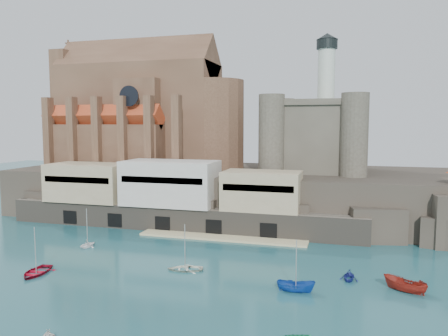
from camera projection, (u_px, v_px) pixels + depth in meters
name	position (u px, v px, depth m)	size (l,w,h in m)	color
ground	(172.00, 270.00, 60.16)	(300.00, 300.00, 0.00)	#194A53
promontory	(239.00, 192.00, 97.38)	(100.00, 36.00, 10.00)	#29241E
quay	(169.00, 197.00, 84.42)	(70.00, 12.00, 13.05)	#5F584C
church	(145.00, 116.00, 104.60)	(47.00, 25.93, 30.51)	#513625
castle_keep	(315.00, 132.00, 93.21)	(21.20, 21.20, 29.30)	#474338
boat_0	(36.00, 274.00, 58.64)	(4.02, 1.16, 5.62)	maroon
boat_2	(296.00, 292.00, 52.41)	(1.74, 1.79, 4.63)	#1542A0
boat_4	(88.00, 247.00, 71.39)	(2.72, 1.66, 3.15)	white
boat_5	(405.00, 291.00, 52.47)	(1.96, 2.01, 5.22)	maroon
boat_6	(185.00, 270.00, 60.20)	(3.53, 1.02, 4.94)	white
boat_7	(349.00, 280.00, 56.36)	(2.84, 1.73, 3.29)	navy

